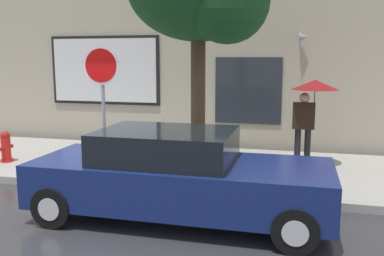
{
  "coord_description": "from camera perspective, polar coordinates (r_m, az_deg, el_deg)",
  "views": [
    {
      "loc": [
        3.24,
        -6.31,
        2.57
      ],
      "look_at": [
        1.17,
        1.8,
        1.2
      ],
      "focal_mm": 39.89,
      "sensor_mm": 36.0,
      "label": 1
    }
  ],
  "objects": [
    {
      "name": "building_facade",
      "position": [
        12.28,
        -1.12,
        13.56
      ],
      "size": [
        20.0,
        0.67,
        7.0
      ],
      "color": "#B2A893",
      "rests_on": "ground"
    },
    {
      "name": "fire_hydrant",
      "position": [
        10.98,
        -23.62,
        -2.33
      ],
      "size": [
        0.3,
        0.44,
        0.73
      ],
      "color": "red",
      "rests_on": "sidewalk"
    },
    {
      "name": "pedestrian_with_umbrella",
      "position": [
        9.91,
        15.69,
        4.03
      ],
      "size": [
        1.05,
        1.05,
        1.95
      ],
      "color": "black",
      "rests_on": "sidewalk"
    },
    {
      "name": "sidewalk",
      "position": [
        10.16,
        -4.72,
        -4.94
      ],
      "size": [
        20.0,
        4.0,
        0.15
      ],
      "primitive_type": "cube",
      "color": "#A3A099",
      "rests_on": "ground"
    },
    {
      "name": "ground_plane",
      "position": [
        7.54,
        -12.28,
        -10.85
      ],
      "size": [
        60.0,
        60.0,
        0.0
      ],
      "primitive_type": "plane",
      "color": "#333338"
    },
    {
      "name": "stop_sign",
      "position": [
        8.62,
        -11.93,
        5.51
      ],
      "size": [
        0.76,
        0.1,
        2.66
      ],
      "color": "gray",
      "rests_on": "sidewalk"
    },
    {
      "name": "parked_car",
      "position": [
        6.87,
        -1.91,
        -6.41
      ],
      "size": [
        4.72,
        1.89,
        1.45
      ],
      "color": "navy",
      "rests_on": "ground"
    }
  ]
}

